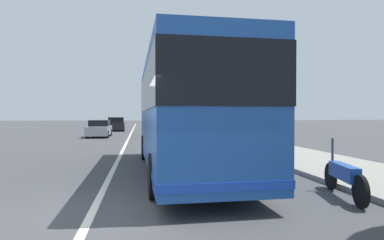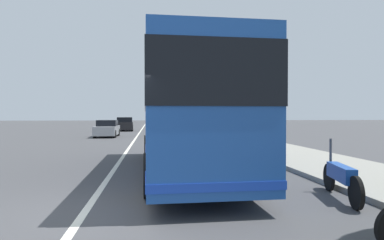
{
  "view_description": "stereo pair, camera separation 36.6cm",
  "coord_description": "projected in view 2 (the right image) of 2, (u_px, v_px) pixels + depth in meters",
  "views": [
    {
      "loc": [
        -6.3,
        -0.9,
        1.84
      ],
      "look_at": [
        4.21,
        -2.56,
        1.68
      ],
      "focal_mm": 30.81,
      "sensor_mm": 36.0,
      "label": 1
    },
    {
      "loc": [
        -6.36,
        -1.26,
        1.84
      ],
      "look_at": [
        4.21,
        -2.56,
        1.68
      ],
      "focal_mm": 30.81,
      "sensor_mm": 36.0,
      "label": 2
    }
  ],
  "objects": [
    {
      "name": "motorcycle_far_end",
      "position": [
        341.0,
        177.0,
        7.2
      ],
      "size": [
        2.25,
        0.56,
        1.28
      ],
      "rotation": [
        0.0,
        0.0,
        -0.21
      ],
      "color": "black",
      "rests_on": "ground"
    },
    {
      "name": "sidewalk_curb",
      "position": [
        274.0,
        149.0,
        17.02
      ],
      "size": [
        110.0,
        3.6,
        0.14
      ],
      "primitive_type": "cube",
      "color": "gray",
      "rests_on": "ground"
    },
    {
      "name": "ground_plane",
      "position": [
        84.0,
        213.0,
        6.18
      ],
      "size": [
        220.0,
        220.0,
        0.0
      ],
      "primitive_type": "plane",
      "color": "#424244"
    },
    {
      "name": "lane_divider_line",
      "position": [
        126.0,
        153.0,
        16.1
      ],
      "size": [
        110.0,
        0.16,
        0.01
      ],
      "primitive_type": "cube",
      "color": "silver",
      "rests_on": "ground"
    },
    {
      "name": "car_oncoming",
      "position": [
        125.0,
        124.0,
        38.63
      ],
      "size": [
        4.31,
        2.13,
        1.59
      ],
      "rotation": [
        0.0,
        0.0,
        3.2
      ],
      "color": "black",
      "rests_on": "ground"
    },
    {
      "name": "car_behind_bus",
      "position": [
        168.0,
        127.0,
        29.53
      ],
      "size": [
        4.54,
        2.03,
        1.53
      ],
      "rotation": [
        0.0,
        0.0,
        -0.05
      ],
      "color": "#2D7238",
      "rests_on": "ground"
    },
    {
      "name": "car_side_street",
      "position": [
        107.0,
        129.0,
        27.91
      ],
      "size": [
        4.27,
        1.8,
        1.42
      ],
      "rotation": [
        0.0,
        0.0,
        3.14
      ],
      "color": "gray",
      "rests_on": "ground"
    },
    {
      "name": "coach_bus",
      "position": [
        184.0,
        109.0,
        10.61
      ],
      "size": [
        10.18,
        2.69,
        3.5
      ],
      "rotation": [
        0.0,
        0.0,
        0.02
      ],
      "color": "#1E4C9E",
      "rests_on": "ground"
    }
  ]
}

